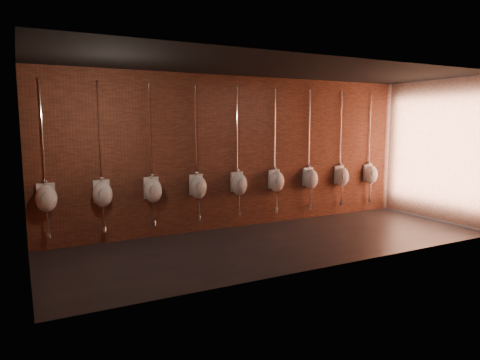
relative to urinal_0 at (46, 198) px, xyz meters
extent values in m
plane|color=black|center=(3.92, -1.38, -0.95)|extent=(8.50, 8.50, 0.00)
cube|color=black|center=(3.92, -1.38, 2.25)|extent=(8.50, 3.00, 0.04)
cube|color=brown|center=(3.92, 0.12, 0.65)|extent=(8.50, 0.04, 3.20)
cube|color=brown|center=(3.92, -2.88, 0.65)|extent=(8.50, 0.04, 3.20)
cube|color=brown|center=(-0.33, -1.38, 0.65)|extent=(0.04, 3.00, 3.20)
cube|color=brown|center=(8.17, -1.38, 0.65)|extent=(0.04, 3.00, 3.20)
ellipsoid|color=white|center=(0.00, -0.01, -0.02)|extent=(0.40, 0.36, 0.47)
cube|color=white|center=(0.00, 0.10, 0.03)|extent=(0.30, 0.08, 0.42)
cylinder|color=gray|center=(0.00, -0.13, 0.01)|extent=(0.21, 0.05, 0.21)
cylinder|color=silver|center=(0.00, 0.08, 1.11)|extent=(0.02, 0.02, 1.78)
sphere|color=silver|center=(0.00, 0.07, 0.27)|extent=(0.08, 0.08, 0.08)
cylinder|color=silver|center=(0.00, 0.08, 2.00)|extent=(0.06, 0.06, 0.01)
cylinder|color=silver|center=(0.00, -0.01, -0.39)|extent=(0.03, 0.03, 0.40)
cylinder|color=silver|center=(0.00, -0.01, -0.65)|extent=(0.08, 0.08, 0.11)
cylinder|color=silver|center=(0.00, 0.07, -0.65)|extent=(0.03, 0.15, 0.03)
ellipsoid|color=white|center=(0.93, -0.01, -0.02)|extent=(0.40, 0.36, 0.47)
cube|color=white|center=(0.93, 0.10, 0.03)|extent=(0.30, 0.08, 0.42)
cylinder|color=gray|center=(0.93, -0.13, 0.01)|extent=(0.21, 0.05, 0.21)
cylinder|color=silver|center=(0.93, 0.08, 1.11)|extent=(0.02, 0.02, 1.78)
sphere|color=silver|center=(0.93, 0.07, 0.27)|extent=(0.08, 0.08, 0.08)
cylinder|color=silver|center=(0.93, 0.08, 2.00)|extent=(0.06, 0.06, 0.01)
cylinder|color=silver|center=(0.93, -0.01, -0.39)|extent=(0.03, 0.03, 0.40)
cylinder|color=silver|center=(0.93, -0.01, -0.65)|extent=(0.08, 0.08, 0.11)
cylinder|color=silver|center=(0.93, 0.07, -0.65)|extent=(0.03, 0.15, 0.03)
ellipsoid|color=white|center=(1.86, -0.01, -0.02)|extent=(0.40, 0.36, 0.47)
cube|color=white|center=(1.86, 0.10, 0.03)|extent=(0.30, 0.08, 0.42)
cylinder|color=gray|center=(1.86, -0.13, 0.01)|extent=(0.21, 0.05, 0.21)
cylinder|color=silver|center=(1.86, 0.08, 1.11)|extent=(0.02, 0.02, 1.78)
sphere|color=silver|center=(1.86, 0.07, 0.27)|extent=(0.08, 0.08, 0.08)
cylinder|color=silver|center=(1.86, 0.08, 2.00)|extent=(0.06, 0.06, 0.01)
cylinder|color=silver|center=(1.86, -0.01, -0.39)|extent=(0.03, 0.03, 0.40)
cylinder|color=silver|center=(1.86, -0.01, -0.65)|extent=(0.08, 0.08, 0.11)
cylinder|color=silver|center=(1.86, 0.07, -0.65)|extent=(0.03, 0.15, 0.03)
ellipsoid|color=white|center=(2.79, -0.01, -0.02)|extent=(0.40, 0.36, 0.47)
cube|color=white|center=(2.79, 0.10, 0.03)|extent=(0.30, 0.08, 0.42)
cylinder|color=gray|center=(2.79, -0.13, 0.01)|extent=(0.21, 0.05, 0.21)
cylinder|color=silver|center=(2.79, 0.08, 1.11)|extent=(0.02, 0.02, 1.78)
sphere|color=silver|center=(2.79, 0.07, 0.27)|extent=(0.08, 0.08, 0.08)
cylinder|color=silver|center=(2.79, 0.08, 2.00)|extent=(0.06, 0.06, 0.01)
cylinder|color=silver|center=(2.79, -0.01, -0.39)|extent=(0.03, 0.03, 0.40)
cylinder|color=silver|center=(2.79, -0.01, -0.65)|extent=(0.08, 0.08, 0.11)
cylinder|color=silver|center=(2.79, 0.07, -0.65)|extent=(0.03, 0.15, 0.03)
ellipsoid|color=white|center=(3.72, -0.01, -0.02)|extent=(0.40, 0.36, 0.47)
cube|color=white|center=(3.72, 0.10, 0.03)|extent=(0.30, 0.08, 0.42)
cylinder|color=gray|center=(3.72, -0.13, 0.01)|extent=(0.21, 0.05, 0.21)
cylinder|color=silver|center=(3.72, 0.08, 1.11)|extent=(0.02, 0.02, 1.78)
sphere|color=silver|center=(3.72, 0.07, 0.27)|extent=(0.08, 0.08, 0.08)
cylinder|color=silver|center=(3.72, 0.08, 2.00)|extent=(0.06, 0.06, 0.01)
cylinder|color=silver|center=(3.72, -0.01, -0.39)|extent=(0.03, 0.03, 0.40)
cylinder|color=silver|center=(3.72, -0.01, -0.65)|extent=(0.08, 0.08, 0.11)
cylinder|color=silver|center=(3.72, 0.07, -0.65)|extent=(0.03, 0.15, 0.03)
ellipsoid|color=white|center=(4.65, -0.01, -0.02)|extent=(0.40, 0.36, 0.47)
cube|color=white|center=(4.65, 0.10, 0.03)|extent=(0.30, 0.08, 0.42)
cylinder|color=gray|center=(4.65, -0.13, 0.01)|extent=(0.21, 0.05, 0.21)
cylinder|color=silver|center=(4.65, 0.08, 1.11)|extent=(0.02, 0.02, 1.78)
sphere|color=silver|center=(4.65, 0.07, 0.27)|extent=(0.08, 0.08, 0.08)
cylinder|color=silver|center=(4.65, 0.08, 2.00)|extent=(0.06, 0.06, 0.01)
cylinder|color=silver|center=(4.65, -0.01, -0.39)|extent=(0.03, 0.03, 0.40)
cylinder|color=silver|center=(4.65, -0.01, -0.65)|extent=(0.08, 0.08, 0.11)
cylinder|color=silver|center=(4.65, 0.07, -0.65)|extent=(0.03, 0.15, 0.03)
ellipsoid|color=white|center=(5.59, -0.01, -0.02)|extent=(0.40, 0.36, 0.47)
cube|color=white|center=(5.59, 0.10, 0.03)|extent=(0.30, 0.08, 0.42)
cylinder|color=gray|center=(5.59, -0.13, 0.01)|extent=(0.21, 0.05, 0.21)
cylinder|color=silver|center=(5.59, 0.08, 1.11)|extent=(0.02, 0.02, 1.78)
sphere|color=silver|center=(5.59, 0.07, 0.27)|extent=(0.08, 0.08, 0.08)
cylinder|color=silver|center=(5.59, 0.08, 2.00)|extent=(0.06, 0.06, 0.01)
cylinder|color=silver|center=(5.59, -0.01, -0.39)|extent=(0.03, 0.03, 0.40)
cylinder|color=silver|center=(5.59, -0.01, -0.65)|extent=(0.08, 0.08, 0.11)
cylinder|color=silver|center=(5.59, 0.07, -0.65)|extent=(0.03, 0.15, 0.03)
ellipsoid|color=white|center=(6.52, -0.01, -0.02)|extent=(0.40, 0.36, 0.47)
cube|color=white|center=(6.52, 0.10, 0.03)|extent=(0.30, 0.08, 0.42)
cylinder|color=gray|center=(6.52, -0.13, 0.01)|extent=(0.21, 0.05, 0.21)
cylinder|color=silver|center=(6.52, 0.08, 1.11)|extent=(0.02, 0.02, 1.78)
sphere|color=silver|center=(6.52, 0.07, 0.27)|extent=(0.08, 0.08, 0.08)
cylinder|color=silver|center=(6.52, 0.08, 2.00)|extent=(0.06, 0.06, 0.01)
cylinder|color=silver|center=(6.52, -0.01, -0.39)|extent=(0.03, 0.03, 0.40)
cylinder|color=silver|center=(6.52, -0.01, -0.65)|extent=(0.08, 0.08, 0.11)
cylinder|color=silver|center=(6.52, 0.07, -0.65)|extent=(0.03, 0.15, 0.03)
ellipsoid|color=white|center=(7.45, -0.01, -0.02)|extent=(0.40, 0.36, 0.47)
cube|color=white|center=(7.45, 0.10, 0.03)|extent=(0.30, 0.08, 0.42)
cylinder|color=gray|center=(7.45, -0.13, 0.01)|extent=(0.21, 0.05, 0.21)
cylinder|color=silver|center=(7.45, 0.08, 1.11)|extent=(0.02, 0.02, 1.78)
sphere|color=silver|center=(7.45, 0.07, 0.27)|extent=(0.08, 0.08, 0.08)
cylinder|color=silver|center=(7.45, 0.08, 2.00)|extent=(0.06, 0.06, 0.01)
cylinder|color=silver|center=(7.45, -0.01, -0.39)|extent=(0.03, 0.03, 0.40)
cylinder|color=silver|center=(7.45, -0.01, -0.65)|extent=(0.08, 0.08, 0.11)
cylinder|color=silver|center=(7.45, 0.07, -0.65)|extent=(0.03, 0.15, 0.03)
camera|label=1|loc=(-0.38, -7.94, 1.27)|focal=32.00mm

